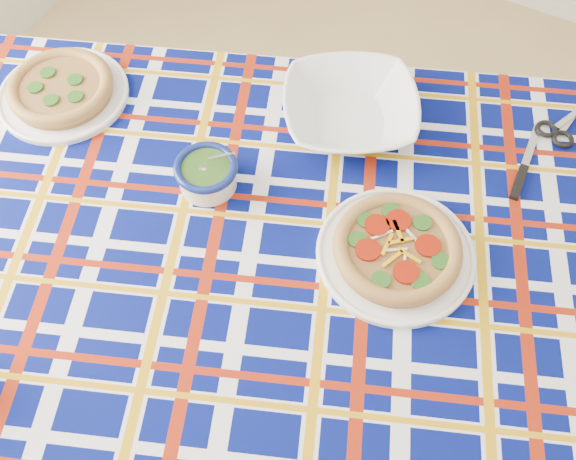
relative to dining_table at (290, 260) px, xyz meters
The scene contains 8 objects.
dining_table is the anchor object (origin of this frame).
tablecloth 0.02m from the dining_table, 14.04° to the right, with size 1.60×1.01×0.10m, color #050D58, non-canonical shape.
main_focaccia_plate 0.23m from the dining_table, 18.70° to the left, with size 0.31×0.31×0.06m, color brown, non-canonical shape.
pesto_bowl 0.24m from the dining_table, 169.38° to the left, with size 0.13×0.13×0.08m, color #1D3D10, non-canonical shape.
serving_bowl 0.35m from the dining_table, 95.68° to the left, with size 0.29×0.29×0.07m, color white.
second_focaccia_plate 0.64m from the dining_table, behind, with size 0.30×0.30×0.05m, color brown, non-canonical shape.
table_knife 0.57m from the dining_table, 52.58° to the left, with size 0.23×0.02×0.01m, color silver, non-canonical shape.
kitchen_scissors 0.70m from the dining_table, 55.57° to the left, with size 0.19×0.09×0.02m, color silver, non-canonical shape.
Camera 1 is at (-0.04, -0.46, 1.81)m, focal length 40.00 mm.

